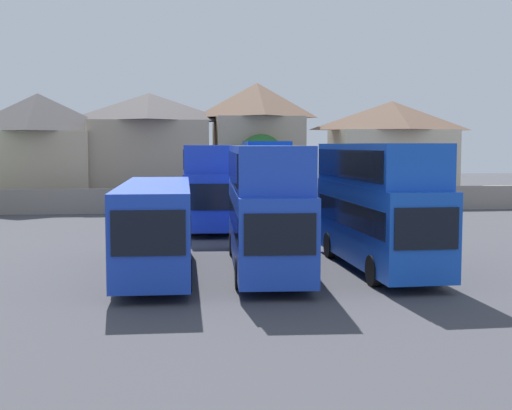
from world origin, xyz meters
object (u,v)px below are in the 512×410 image
object	(u,v)px
bus_2	(265,200)
house_terrace_centre	(150,148)
bus_1	(156,222)
bus_4	(210,182)
tree_behind_wall	(261,158)
house_terrace_left	(39,149)
house_terrace_far_right	(391,151)
bus_5	(265,179)
house_terrace_right	(257,142)
bus_3	(377,199)

from	to	relation	value
bus_2	house_terrace_centre	world-z (taller)	house_terrace_centre
bus_1	house_terrace_centre	bearing A→B (deg)	-176.82
bus_2	bus_4	distance (m)	13.88
bus_4	tree_behind_wall	xyz separation A→B (m)	(4.65, 12.22, 1.12)
house_terrace_left	house_terrace_far_right	distance (m)	29.12
bus_5	tree_behind_wall	distance (m)	12.26
bus_2	tree_behind_wall	size ratio (longest dim) A/B	2.10
bus_1	house_terrace_right	xyz separation A→B (m)	(7.76, 31.30, 3.18)
bus_2	house_terrace_far_right	world-z (taller)	house_terrace_far_right
bus_3	house_terrace_left	world-z (taller)	house_terrace_left
bus_4	tree_behind_wall	bearing A→B (deg)	163.56
house_terrace_right	tree_behind_wall	distance (m)	4.94
house_terrace_centre	bus_2	bearing A→B (deg)	-79.95
house_terrace_left	bus_4	bearing A→B (deg)	-51.24
bus_2	bus_4	size ratio (longest dim) A/B	1.14
bus_5	house_terrace_right	distance (m)	17.14
bus_3	house_terrace_left	distance (m)	35.57
house_terrace_centre	house_terrace_right	xyz separation A→B (m)	(8.92, -0.00, 0.48)
bus_2	house_terrace_far_right	bearing A→B (deg)	156.94
bus_1	house_terrace_centre	world-z (taller)	house_terrace_centre
bus_4	house_terrace_far_right	world-z (taller)	house_terrace_far_right
bus_2	house_terrace_right	xyz separation A→B (m)	(3.46, 30.80, 2.39)
bus_1	house_terrace_left	distance (m)	31.79
bus_4	bus_5	world-z (taller)	bus_5
bus_1	bus_2	world-z (taller)	bus_2
bus_1	bus_4	distance (m)	14.61
bus_3	house_terrace_far_right	xyz separation A→B (m)	(10.61, 31.00, 1.60)
bus_4	bus_5	size ratio (longest dim) A/B	1.05
bus_3	bus_4	size ratio (longest dim) A/B	0.96
house_terrace_right	house_terrace_far_right	bearing A→B (deg)	-2.54
bus_4	house_terrace_far_right	xyz separation A→B (m)	(16.41, 16.48, 1.63)
bus_3	house_terrace_right	world-z (taller)	house_terrace_right
house_terrace_far_right	tree_behind_wall	xyz separation A→B (m)	(-11.76, -4.26, -0.51)
house_terrace_centre	tree_behind_wall	bearing A→B (deg)	-28.82
bus_3	house_terrace_right	xyz separation A→B (m)	(-0.91, 31.51, 2.35)
house_terrace_far_right	bus_5	bearing A→B (deg)	-128.68
bus_1	tree_behind_wall	bearing A→B (deg)	165.23
bus_5	tree_behind_wall	xyz separation A→B (m)	(1.37, 12.14, 1.01)
bus_1	bus_3	bearing A→B (deg)	89.64
house_terrace_left	bus_2	bearing A→B (deg)	-64.49
house_terrace_right	house_terrace_far_right	xyz separation A→B (m)	(11.51, -0.51, -0.75)
bus_1	house_terrace_left	world-z (taller)	house_terrace_left
bus_2	house_terrace_left	distance (m)	32.87
house_terrace_centre	house_terrace_right	bearing A→B (deg)	-0.00
bus_2	bus_5	size ratio (longest dim) A/B	1.19
bus_1	house_terrace_far_right	xyz separation A→B (m)	(19.27, 30.79, 2.43)
bus_5	house_terrace_far_right	distance (m)	21.06
bus_1	bus_2	distance (m)	4.39
house_terrace_right	tree_behind_wall	world-z (taller)	house_terrace_right
bus_2	house_terrace_left	xyz separation A→B (m)	(-14.13, 29.62, 1.83)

